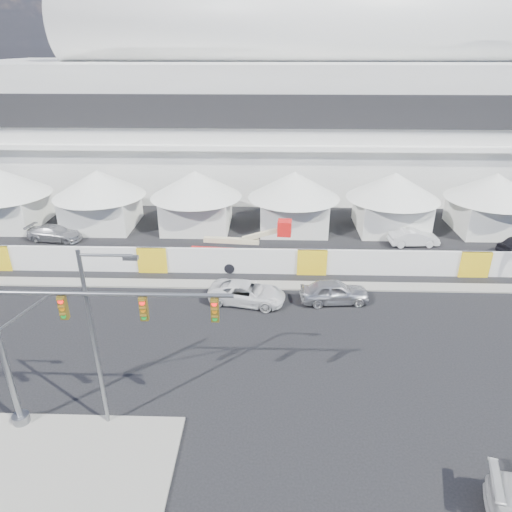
{
  "coord_description": "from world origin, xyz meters",
  "views": [
    {
      "loc": [
        2.76,
        -16.32,
        15.8
      ],
      "look_at": [
        1.96,
        10.0,
        3.52
      ],
      "focal_mm": 32.0,
      "sensor_mm": 36.0,
      "label": 1
    }
  ],
  "objects_px": {
    "lot_car_a": "(414,238)",
    "lot_car_c": "(55,233)",
    "streetlight_median": "(98,331)",
    "boom_lift": "(224,253)",
    "sedan_silver": "(334,292)",
    "traffic_mast": "(49,345)",
    "pickup_curb": "(247,293)"
  },
  "relations": [
    {
      "from": "lot_car_a",
      "to": "lot_car_c",
      "type": "distance_m",
      "value": 31.31
    },
    {
      "from": "streetlight_median",
      "to": "boom_lift",
      "type": "height_order",
      "value": "streetlight_median"
    },
    {
      "from": "lot_car_c",
      "to": "boom_lift",
      "type": "height_order",
      "value": "boom_lift"
    },
    {
      "from": "sedan_silver",
      "to": "streetlight_median",
      "type": "relative_size",
      "value": 0.53
    },
    {
      "from": "lot_car_a",
      "to": "traffic_mast",
      "type": "relative_size",
      "value": 0.41
    },
    {
      "from": "lot_car_a",
      "to": "streetlight_median",
      "type": "relative_size",
      "value": 0.49
    },
    {
      "from": "lot_car_c",
      "to": "traffic_mast",
      "type": "xyz_separation_m",
      "value": [
        9.78,
        -21.29,
        3.76
      ]
    },
    {
      "from": "sedan_silver",
      "to": "lot_car_c",
      "type": "bearing_deg",
      "value": 62.01
    },
    {
      "from": "lot_car_a",
      "to": "traffic_mast",
      "type": "xyz_separation_m",
      "value": [
        -21.53,
        -21.22,
        3.75
      ]
    },
    {
      "from": "lot_car_a",
      "to": "lot_car_c",
      "type": "bearing_deg",
      "value": 85.69
    },
    {
      "from": "sedan_silver",
      "to": "pickup_curb",
      "type": "bearing_deg",
      "value": 87.03
    },
    {
      "from": "pickup_curb",
      "to": "lot_car_c",
      "type": "distance_m",
      "value": 20.18
    },
    {
      "from": "pickup_curb",
      "to": "traffic_mast",
      "type": "xyz_separation_m",
      "value": [
        -7.68,
        -11.2,
        3.74
      ]
    },
    {
      "from": "streetlight_median",
      "to": "lot_car_a",
      "type": "bearing_deg",
      "value": 47.21
    },
    {
      "from": "lot_car_a",
      "to": "boom_lift",
      "type": "relative_size",
      "value": 0.53
    },
    {
      "from": "sedan_silver",
      "to": "lot_car_a",
      "type": "height_order",
      "value": "sedan_silver"
    },
    {
      "from": "lot_car_a",
      "to": "traffic_mast",
      "type": "bearing_deg",
      "value": 130.41
    },
    {
      "from": "lot_car_c",
      "to": "traffic_mast",
      "type": "bearing_deg",
      "value": -147.3
    },
    {
      "from": "lot_car_c",
      "to": "lot_car_a",
      "type": "bearing_deg",
      "value": -82.11
    },
    {
      "from": "sedan_silver",
      "to": "traffic_mast",
      "type": "bearing_deg",
      "value": 125.15
    },
    {
      "from": "traffic_mast",
      "to": "boom_lift",
      "type": "relative_size",
      "value": 1.28
    },
    {
      "from": "traffic_mast",
      "to": "pickup_curb",
      "type": "bearing_deg",
      "value": 55.54
    },
    {
      "from": "boom_lift",
      "to": "lot_car_a",
      "type": "bearing_deg",
      "value": 21.45
    },
    {
      "from": "pickup_curb",
      "to": "traffic_mast",
      "type": "height_order",
      "value": "traffic_mast"
    },
    {
      "from": "pickup_curb",
      "to": "boom_lift",
      "type": "relative_size",
      "value": 0.64
    },
    {
      "from": "streetlight_median",
      "to": "boom_lift",
      "type": "relative_size",
      "value": 1.07
    },
    {
      "from": "lot_car_a",
      "to": "streetlight_median",
      "type": "xyz_separation_m",
      "value": [
        -19.46,
        -21.02,
        4.36
      ]
    },
    {
      "from": "pickup_curb",
      "to": "boom_lift",
      "type": "bearing_deg",
      "value": 30.94
    },
    {
      "from": "streetlight_median",
      "to": "lot_car_c",
      "type": "bearing_deg",
      "value": 119.32
    },
    {
      "from": "sedan_silver",
      "to": "lot_car_a",
      "type": "xyz_separation_m",
      "value": [
        8.01,
        9.82,
        -0.08
      ]
    },
    {
      "from": "sedan_silver",
      "to": "lot_car_a",
      "type": "bearing_deg",
      "value": -44.18
    },
    {
      "from": "lot_car_c",
      "to": "boom_lift",
      "type": "distance_m",
      "value": 16.14
    }
  ]
}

